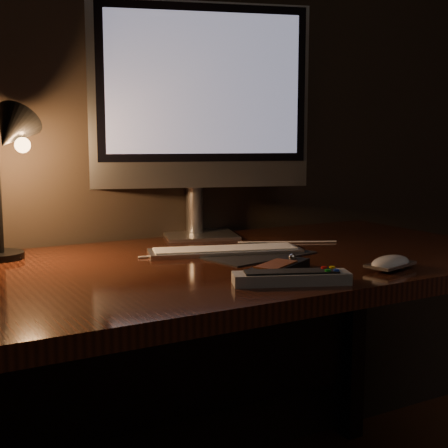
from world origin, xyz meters
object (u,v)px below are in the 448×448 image
monitor (200,101)px  desk_lamp (9,154)px  tv_remote (291,277)px  keyboard (225,250)px  media_remote (280,267)px  desk (189,309)px  mouse (390,265)px

monitor → desk_lamp: 0.56m
monitor → tv_remote: 0.71m
keyboard → desk_lamp: desk_lamp is taller
monitor → media_remote: size_ratio=3.67×
desk → keyboard: 0.17m
media_remote → keyboard: bearing=59.9°
mouse → media_remote: media_remote is taller
mouse → desk: bearing=117.5°
keyboard → media_remote: size_ratio=2.13×
desk → media_remote: (0.09, -0.25, 0.14)m
media_remote → monitor: bearing=53.3°
desk → monitor: 0.59m
desk → monitor: bearing=56.7°
desk → mouse: 0.49m
tv_remote → desk_lamp: desk_lamp is taller
mouse → keyboard: bearing=107.4°
desk_lamp → media_remote: bearing=-20.5°
monitor → desk_lamp: monitor is taller
mouse → desk_lamp: (-0.69, 0.51, 0.24)m
monitor → tv_remote: bearing=-83.1°
keyboard → tv_remote: (-0.05, -0.34, 0.01)m
monitor → tv_remote: monitor is taller
mouse → tv_remote: (-0.26, 0.00, 0.00)m
desk → keyboard: bearing=-2.1°
media_remote → desk_lamp: desk_lamp is taller
desk → desk_lamp: size_ratio=4.37×
mouse → desk_lamp: size_ratio=0.32×
tv_remote → desk_lamp: bearing=152.9°
monitor → media_remote: monitor is taller
desk → keyboard: keyboard is taller
desk_lamp → keyboard: bearing=1.8°
tv_remote → monitor: bearing=102.4°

